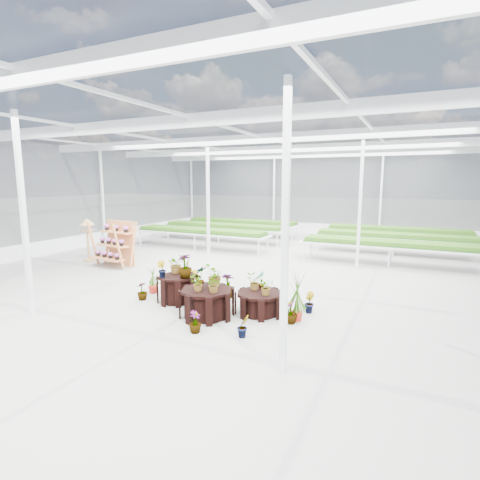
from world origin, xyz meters
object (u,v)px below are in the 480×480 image
at_px(plinth_low, 260,303).
at_px(bird_table, 88,240).
at_px(shelf_rack, 113,244).
at_px(plinth_mid, 207,303).
at_px(plinth_tall, 178,289).

bearing_deg(plinth_low, bird_table, 163.17).
xyz_separation_m(plinth_low, shelf_rack, (-6.58, 2.25, 0.56)).
bearing_deg(plinth_mid, plinth_low, 34.99).
bearing_deg(plinth_low, plinth_mid, -145.01).
height_order(plinth_tall, bird_table, bird_table).
relative_size(plinth_low, shelf_rack, 0.69).
bearing_deg(plinth_tall, shelf_rack, 151.82).
bearing_deg(bird_table, plinth_mid, -40.94).
height_order(plinth_mid, shelf_rack, shelf_rack).
xyz_separation_m(shelf_rack, bird_table, (-1.39, 0.16, 0.02)).
bearing_deg(shelf_rack, plinth_tall, -18.55).
relative_size(shelf_rack, bird_table, 0.98).
height_order(plinth_tall, shelf_rack, shelf_rack).
bearing_deg(bird_table, plinth_low, -33.72).
distance_m(plinth_mid, shelf_rack, 6.33).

